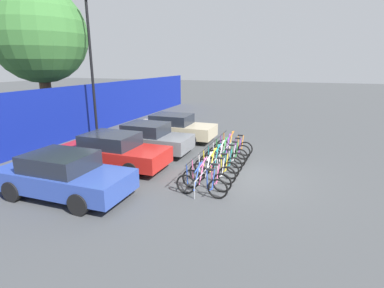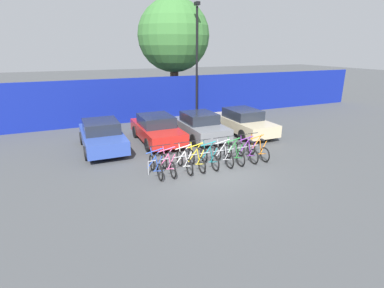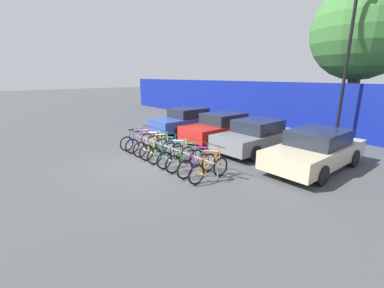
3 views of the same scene
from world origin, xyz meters
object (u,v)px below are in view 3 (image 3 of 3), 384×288
Objects in this scene: car_grey at (256,136)px; car_red at (222,127)px; bicycle_purple at (197,164)px; car_blue at (187,120)px; bike_rack at (170,149)px; bicycle_silver at (176,156)px; car_beige at (316,150)px; lamp_post at (348,57)px; bicycle_green at (185,160)px; bicycle_teal at (166,152)px; bicycle_orange at (209,169)px; bicycle_yellow at (158,149)px; tree_behind_hoarding at (362,31)px; bicycle_blue at (137,141)px; bicycle_white at (151,146)px.

car_red is at bearing 172.50° from car_grey.
bicycle_purple is 6.92m from car_blue.
bike_rack is 0.64m from bicycle_silver.
car_blue is (-5.59, 4.06, 0.31)m from bicycle_purple.
lamp_post is at bearing 102.89° from car_beige.
bicycle_silver and bicycle_green have the same top height.
car_blue reaches higher than bicycle_teal.
car_red reaches higher than bicycle_teal.
car_red is at bearing 132.82° from bicycle_orange.
bicycle_yellow is 2.43m from bicycle_purple.
bicycle_orange is at bearing -90.53° from tree_behind_hoarding.
car_red is at bearing 68.99° from bicycle_blue.
bicycle_teal is 4.08m from car_grey.
bicycle_white is 6.35m from car_beige.
bicycle_blue is 7.35m from car_beige.
car_beige is 0.60× the size of lamp_post.
bicycle_purple is at bearing -98.62° from lamp_post.
lamp_post is at bearing 43.65° from car_red.
bicycle_silver is 9.10m from lamp_post.
bicycle_silver is at bearing -106.68° from lamp_post.
bicycle_purple is (2.97, 0.00, 0.00)m from bicycle_white.
lamp_post is 3.18m from tree_behind_hoarding.
bike_rack is 1.33× the size of car_grey.
bicycle_orange is (3.54, 0.00, 0.00)m from bicycle_white.
car_grey reaches higher than bicycle_yellow.
bicycle_green is at bearing -103.16° from lamp_post.
car_red and car_beige have the same top height.
bicycle_yellow is at bearing -176.70° from bicycle_purple.
bicycle_purple is at bearing -55.77° from car_red.
bicycle_silver is 4.46m from car_red.
bicycle_silver is at bearing -176.49° from bicycle_orange.
bicycle_blue is 2.98m from bicycle_silver.
tree_behind_hoarding is at bearing 74.65° from bicycle_white.
car_red is 0.54× the size of tree_behind_hoarding.
bicycle_orange is at bearing 3.30° from bicycle_white.
car_red is 0.98× the size of car_beige.
bike_rack is 3.09× the size of bicycle_orange.
car_beige is (6.35, 3.70, 0.31)m from bicycle_blue.
bicycle_white is at bearing -117.63° from lamp_post.
car_red reaches higher than bicycle_blue.
bicycle_white is 0.21× the size of tree_behind_hoarding.
bicycle_purple is (1.84, 0.00, 0.00)m from bicycle_teal.
bicycle_silver is 1.18m from bicycle_purple.
car_grey reaches higher than bicycle_teal.
car_red is at bearing 91.21° from bicycle_white.
car_red is at bearing 1.58° from car_blue.
car_beige is at bearing 39.00° from bicycle_white.
bicycle_teal and bicycle_purple have the same top height.
bicycle_white is 1.00× the size of bicycle_yellow.
car_blue reaches higher than bicycle_yellow.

